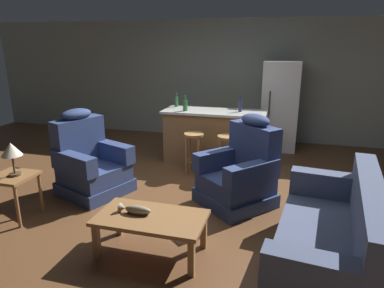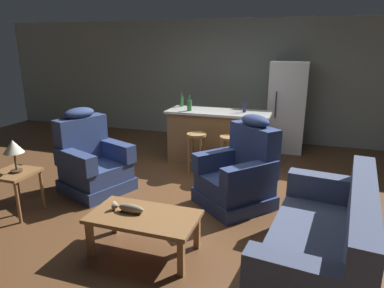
{
  "view_description": "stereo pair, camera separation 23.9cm",
  "coord_description": "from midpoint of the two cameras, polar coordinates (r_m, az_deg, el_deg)",
  "views": [
    {
      "loc": [
        1.21,
        -4.46,
        2.08
      ],
      "look_at": [
        -0.0,
        -0.1,
        0.75
      ],
      "focal_mm": 32.0,
      "sensor_mm": 36.0,
      "label": 1
    },
    {
      "loc": [
        1.44,
        -4.39,
        2.08
      ],
      "look_at": [
        -0.0,
        -0.1,
        0.75
      ],
      "focal_mm": 32.0,
      "sensor_mm": 36.0,
      "label": 2
    }
  ],
  "objects": [
    {
      "name": "refrigerator",
      "position": [
        7.08,
        13.51,
        6.18
      ],
      "size": [
        0.7,
        0.69,
        1.76
      ],
      "color": "white",
      "rests_on": "ground_plane"
    },
    {
      "name": "fish_figurine",
      "position": [
        3.6,
        -11.43,
        -10.7
      ],
      "size": [
        0.34,
        0.1,
        0.1
      ],
      "color": "#4C3823",
      "rests_on": "coffee_table"
    },
    {
      "name": "couch",
      "position": [
        3.44,
        20.42,
        -15.13
      ],
      "size": [
        1.06,
        1.99,
        0.94
      ],
      "rotation": [
        0.0,
        0.0,
        3.02
      ],
      "color": "#4C5675",
      "rests_on": "ground_plane"
    },
    {
      "name": "recliner_near_lamp",
      "position": [
        5.16,
        -17.89,
        -3.17
      ],
      "size": [
        1.09,
        1.09,
        1.2
      ],
      "rotation": [
        0.0,
        0.0,
        -0.37
      ],
      "color": "navy",
      "rests_on": "ground_plane"
    },
    {
      "name": "bar_stool_right",
      "position": [
        5.48,
        4.64,
        -0.75
      ],
      "size": [
        0.32,
        0.32,
        0.68
      ],
      "color": "#A87A47",
      "rests_on": "ground_plane"
    },
    {
      "name": "bottle_short_amber",
      "position": [
        6.43,
        -3.65,
        7.12
      ],
      "size": [
        0.06,
        0.06,
        0.26
      ],
      "color": "#2D6B38",
      "rests_on": "kitchen_island"
    },
    {
      "name": "bottle_tall_green",
      "position": [
        5.96,
        6.9,
        6.32
      ],
      "size": [
        0.06,
        0.06,
        0.27
      ],
      "color": "#23284C",
      "rests_on": "kitchen_island"
    },
    {
      "name": "bottle_wine_dark",
      "position": [
        6.0,
        -2.29,
        6.5
      ],
      "size": [
        0.08,
        0.08,
        0.27
      ],
      "color": "#2D6B38",
      "rests_on": "kitchen_island"
    },
    {
      "name": "back_wall",
      "position": [
        7.7,
        5.69,
        10.5
      ],
      "size": [
        12.0,
        0.05,
        2.6
      ],
      "color": "#939E93",
      "rests_on": "ground_plane"
    },
    {
      "name": "recliner_near_island",
      "position": [
        4.59,
        6.6,
        -4.89
      ],
      "size": [
        1.19,
        1.19,
        1.2
      ],
      "rotation": [
        0.0,
        0.0,
        3.99
      ],
      "color": "navy",
      "rests_on": "ground_plane"
    },
    {
      "name": "table_lamp",
      "position": [
        4.6,
        -29.22,
        -1.03
      ],
      "size": [
        0.24,
        0.24,
        0.41
      ],
      "color": "#4C3823",
      "rests_on": "end_table"
    },
    {
      "name": "ground_plane",
      "position": [
        5.06,
        -1.0,
        -7.87
      ],
      "size": [
        12.0,
        12.0,
        0.0
      ],
      "color": "brown"
    },
    {
      "name": "end_table",
      "position": [
        4.75,
        -28.9,
        -5.69
      ],
      "size": [
        0.48,
        0.48,
        0.56
      ],
      "color": "olive",
      "rests_on": "ground_plane"
    },
    {
      "name": "coffee_table",
      "position": [
        3.57,
        -8.8,
        -12.59
      ],
      "size": [
        1.1,
        0.6,
        0.42
      ],
      "color": "olive",
      "rests_on": "ground_plane"
    },
    {
      "name": "kitchen_island",
      "position": [
        6.14,
        2.56,
        1.24
      ],
      "size": [
        1.8,
        0.7,
        0.95
      ],
      "color": "olive",
      "rests_on": "ground_plane"
    },
    {
      "name": "bar_stool_left",
      "position": [
        5.6,
        -0.93,
        -0.3
      ],
      "size": [
        0.32,
        0.32,
        0.68
      ],
      "color": "#A87A47",
      "rests_on": "ground_plane"
    }
  ]
}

